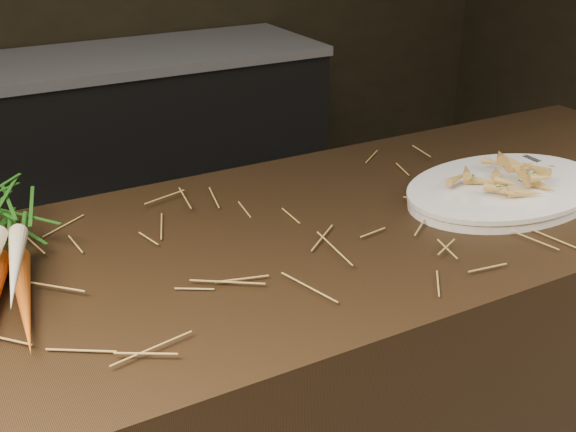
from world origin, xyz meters
TOP-DOWN VIEW (x-y plane):
  - back_counter at (0.30, 2.18)m, footprint 1.82×0.62m
  - straw_bedding at (0.00, 0.30)m, footprint 1.40×0.60m
  - serving_platter at (0.59, 0.24)m, footprint 0.46×0.33m
  - roasted_veg_heap at (0.59, 0.24)m, footprint 0.23×0.17m
  - serving_fork at (0.75, 0.23)m, footprint 0.02×0.17m

SIDE VIEW (x-z plane):
  - back_counter at x=0.30m, z-range 0.00..0.84m
  - straw_bedding at x=0.00m, z-range 0.90..0.92m
  - serving_platter at x=0.59m, z-range 0.90..0.92m
  - serving_fork at x=0.75m, z-range 0.92..0.93m
  - roasted_veg_heap at x=0.59m, z-range 0.92..0.97m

